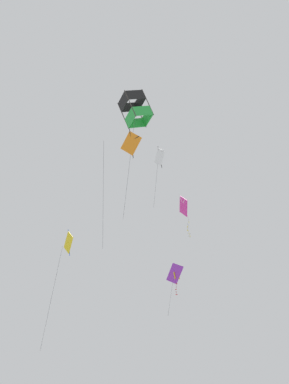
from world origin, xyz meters
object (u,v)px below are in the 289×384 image
kite_diamond_highest (68,243)px  kite_box_far_centre (135,109)px  kite_diamond_near_left (183,206)px  kite_diamond_near_right (160,157)px  kite_diamond_upper_right (131,144)px  kite_delta_mid_left (175,274)px

kite_diamond_highest → kite_box_far_centre: size_ratio=0.85×
kite_diamond_near_left → kite_diamond_near_right: size_ratio=0.58×
kite_diamond_highest → kite_box_far_centre: 10.27m
kite_diamond_highest → kite_box_far_centre: kite_box_far_centre is taller
kite_diamond_near_right → kite_diamond_upper_right: bearing=-47.8°
kite_diamond_near_left → kite_delta_mid_left: bearing=149.7°
kite_box_far_centre → kite_diamond_near_right: bearing=144.6°
kite_delta_mid_left → kite_box_far_centre: (-12.95, 10.58, 4.95)m
kite_diamond_near_right → kite_diamond_upper_right: size_ratio=0.74×
kite_diamond_upper_right → kite_diamond_highest: kite_diamond_upper_right is taller
kite_diamond_near_left → kite_box_far_centre: size_ratio=0.34×
kite_diamond_upper_right → kite_diamond_highest: 8.22m
kite_diamond_near_right → kite_box_far_centre: 7.95m
kite_diamond_near_left → kite_diamond_highest: bearing=-124.2°
kite_delta_mid_left → kite_diamond_upper_right: size_ratio=0.59×
kite_diamond_near_right → kite_diamond_near_left: bearing=-10.0°
kite_delta_mid_left → kite_diamond_upper_right: bearing=-38.7°
kite_diamond_upper_right → kite_diamond_near_right: bearing=105.8°
kite_diamond_near_right → kite_diamond_highest: (0.46, 7.03, -9.39)m
kite_diamond_near_right → kite_box_far_centre: size_ratio=0.58×
kite_box_far_centre → kite_delta_mid_left: bearing=146.8°
kite_diamond_upper_right → kite_delta_mid_left: bearing=108.0°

